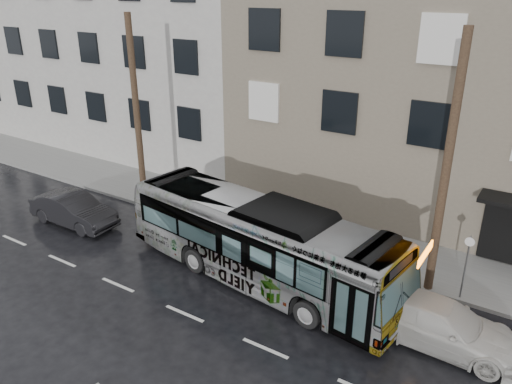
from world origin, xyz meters
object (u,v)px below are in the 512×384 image
(utility_pole_rear, at_px, (137,114))
(bus, at_px, (259,242))
(utility_pole_front, at_px, (446,170))
(white_sedan, at_px, (441,324))
(sign_post, at_px, (465,267))
(dark_sedan, at_px, (73,210))

(utility_pole_rear, height_order, bus, utility_pole_rear)
(utility_pole_front, bearing_deg, white_sedan, -68.87)
(utility_pole_rear, height_order, sign_post, utility_pole_rear)
(utility_pole_rear, xyz_separation_m, dark_sedan, (-1.20, -3.30, -3.92))
(sign_post, relative_size, dark_sedan, 0.55)
(utility_pole_front, height_order, sign_post, utility_pole_front)
(bus, relative_size, dark_sedan, 2.58)
(white_sedan, xyz_separation_m, dark_sedan, (-16.24, -0.60, 0.02))
(sign_post, distance_m, bus, 7.15)
(bus, distance_m, white_sedan, 6.65)
(bus, bearing_deg, white_sedan, -83.17)
(sign_post, height_order, dark_sedan, sign_post)
(bus, xyz_separation_m, white_sedan, (6.59, -0.07, -0.87))
(utility_pole_rear, distance_m, sign_post, 15.46)
(utility_pole_rear, bearing_deg, sign_post, 0.00)
(sign_post, height_order, bus, bus)
(utility_pole_front, distance_m, utility_pole_rear, 14.00)
(white_sedan, bearing_deg, utility_pole_front, 21.61)
(bus, bearing_deg, sign_post, -60.99)
(bus, height_order, dark_sedan, bus)
(utility_pole_rear, height_order, white_sedan, utility_pole_rear)
(utility_pole_front, relative_size, dark_sedan, 2.04)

